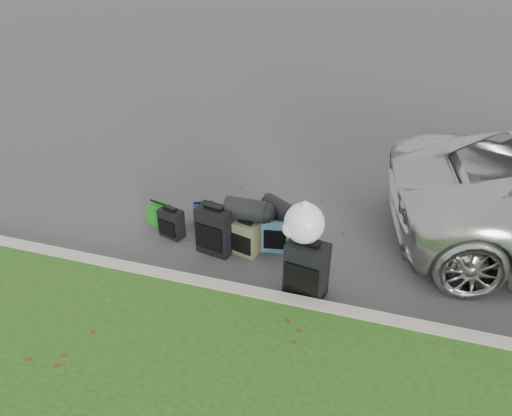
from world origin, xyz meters
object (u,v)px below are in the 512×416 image
(suitcase_small_black, at_px, (172,223))
(tote_navy, at_px, (204,215))
(suitcase_teal, at_px, (276,233))
(suitcase_large_black_left, at_px, (215,230))
(suitcase_large_black_right, at_px, (306,270))
(tote_green, at_px, (159,214))
(suitcase_olive, at_px, (246,238))

(suitcase_small_black, distance_m, tote_navy, 0.53)
(suitcase_teal, height_order, tote_navy, suitcase_teal)
(suitcase_small_black, height_order, tote_navy, suitcase_small_black)
(tote_navy, bearing_deg, suitcase_teal, -37.85)
(suitcase_large_black_left, xyz_separation_m, suitcase_large_black_right, (1.37, -0.51, 0.03))
(suitcase_large_black_left, bearing_deg, suitcase_large_black_right, -9.77)
(suitcase_teal, height_order, suitcase_large_black_right, suitcase_large_black_right)
(suitcase_large_black_right, distance_m, tote_green, 2.58)
(suitcase_small_black, height_order, suitcase_teal, suitcase_teal)
(suitcase_olive, relative_size, tote_navy, 1.46)
(suitcase_small_black, xyz_separation_m, tote_green, (-0.32, 0.24, -0.05))
(suitcase_small_black, bearing_deg, suitcase_teal, 20.12)
(suitcase_olive, xyz_separation_m, suitcase_teal, (0.36, 0.21, 0.02))
(tote_navy, bearing_deg, tote_green, 171.47)
(suitcase_small_black, height_order, tote_green, suitcase_small_black)
(suitcase_teal, bearing_deg, tote_green, 166.92)
(suitcase_large_black_left, height_order, tote_green, suitcase_large_black_left)
(suitcase_olive, height_order, suitcase_teal, suitcase_teal)
(suitcase_large_black_right, bearing_deg, tote_green, 168.86)
(suitcase_teal, bearing_deg, suitcase_olive, -159.76)
(suitcase_small_black, bearing_deg, suitcase_large_black_left, 3.78)
(suitcase_large_black_left, xyz_separation_m, suitcase_olive, (0.42, 0.07, -0.10))
(suitcase_olive, bearing_deg, tote_navy, 162.37)
(suitcase_olive, height_order, tote_navy, suitcase_olive)
(tote_green, height_order, tote_navy, tote_navy)
(suitcase_small_black, xyz_separation_m, suitcase_teal, (1.50, 0.13, 0.05))
(suitcase_teal, bearing_deg, suitcase_large_black_right, -62.75)
(suitcase_teal, xyz_separation_m, suitcase_large_black_right, (0.59, -0.79, 0.11))
(suitcase_large_black_right, bearing_deg, suitcase_large_black_left, 168.75)
(suitcase_large_black_right, relative_size, tote_green, 2.24)
(suitcase_large_black_left, distance_m, suitcase_olive, 0.43)
(suitcase_large_black_right, xyz_separation_m, tote_navy, (-1.76, 1.08, -0.20))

